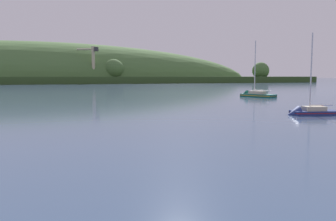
{
  "coord_description": "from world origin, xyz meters",
  "views": [
    {
      "loc": [
        -16.66,
        -0.67,
        4.76
      ],
      "look_at": [
        -2.65,
        31.83,
        1.26
      ],
      "focal_mm": 37.28,
      "sensor_mm": 36.0,
      "label": 1
    }
  ],
  "objects_px": {
    "sailboat_midwater_white": "(308,114)",
    "mooring_buoy_midchannel": "(321,107)",
    "dockside_crane": "(93,66)",
    "sailboat_far_left": "(254,96)"
  },
  "relations": [
    {
      "from": "sailboat_midwater_white",
      "to": "mooring_buoy_midchannel",
      "type": "bearing_deg",
      "value": -125.64
    },
    {
      "from": "sailboat_midwater_white",
      "to": "sailboat_far_left",
      "type": "bearing_deg",
      "value": -99.14
    },
    {
      "from": "sailboat_far_left",
      "to": "mooring_buoy_midchannel",
      "type": "xyz_separation_m",
      "value": [
        -6.52,
        -25.53,
        -0.25
      ]
    },
    {
      "from": "sailboat_midwater_white",
      "to": "sailboat_far_left",
      "type": "distance_m",
      "value": 37.26
    },
    {
      "from": "dockside_crane",
      "to": "mooring_buoy_midchannel",
      "type": "relative_size",
      "value": 28.63
    },
    {
      "from": "sailboat_far_left",
      "to": "mooring_buoy_midchannel",
      "type": "bearing_deg",
      "value": 147.3
    },
    {
      "from": "dockside_crane",
      "to": "sailboat_midwater_white",
      "type": "height_order",
      "value": "dockside_crane"
    },
    {
      "from": "dockside_crane",
      "to": "sailboat_far_left",
      "type": "distance_m",
      "value": 161.65
    },
    {
      "from": "dockside_crane",
      "to": "mooring_buoy_midchannel",
      "type": "bearing_deg",
      "value": 119.0
    },
    {
      "from": "sailboat_midwater_white",
      "to": "mooring_buoy_midchannel",
      "type": "distance_m",
      "value": 12.9
    }
  ]
}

